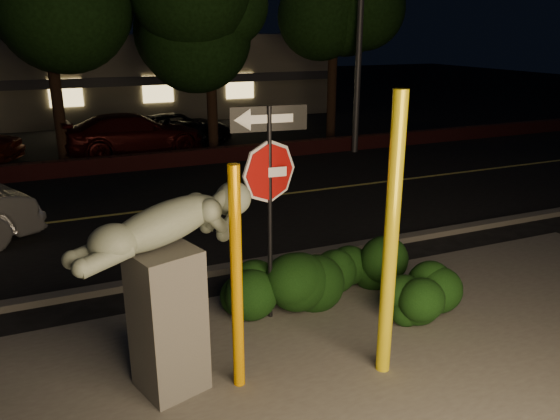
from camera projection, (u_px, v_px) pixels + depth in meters
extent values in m
plane|color=black|center=(160.00, 178.00, 16.22)|extent=(90.00, 90.00, 0.00)
cube|color=#4C4944|center=(340.00, 393.00, 6.61)|extent=(14.00, 6.00, 0.02)
cube|color=black|center=(184.00, 207.00, 13.60)|extent=(80.00, 8.00, 0.01)
cube|color=#CEC152|center=(184.00, 206.00, 13.59)|extent=(80.00, 0.12, 0.00)
cube|color=#4C4944|center=(237.00, 267.00, 10.00)|extent=(80.00, 0.25, 0.12)
cube|color=#471718|center=(151.00, 161.00, 17.28)|extent=(40.00, 0.35, 0.50)
cube|color=black|center=(126.00, 138.00, 22.33)|extent=(40.00, 12.00, 0.01)
cube|color=#676352|center=(100.00, 74.00, 28.70)|extent=(22.00, 10.00, 4.00)
cube|color=#333338|center=(112.00, 82.00, 24.24)|extent=(22.00, 0.20, 0.40)
cube|color=#FFD87F|center=(66.00, 93.00, 23.67)|extent=(1.40, 0.08, 1.20)
cube|color=#FFD87F|center=(158.00, 89.00, 25.15)|extent=(1.40, 0.08, 1.20)
cube|color=#FFD87F|center=(240.00, 86.00, 26.64)|extent=(1.40, 0.08, 1.20)
cylinder|color=black|center=(57.00, 98.00, 17.42)|extent=(0.36, 0.36, 4.25)
cylinder|color=black|center=(212.00, 96.00, 18.97)|extent=(0.36, 0.36, 4.00)
cylinder|color=black|center=(332.00, 91.00, 21.28)|extent=(0.36, 0.36, 3.90)
cylinder|color=#FDA600|center=(237.00, 282.00, 6.34)|extent=(0.14, 0.14, 2.81)
cylinder|color=yellow|center=(391.00, 241.00, 6.51)|extent=(0.18, 0.18, 3.58)
cylinder|color=black|center=(270.00, 218.00, 7.86)|extent=(0.07, 0.07, 3.22)
cube|color=white|center=(269.00, 172.00, 7.65)|extent=(0.48, 0.08, 0.14)
cube|color=black|center=(269.00, 119.00, 7.41)|extent=(1.09, 0.14, 0.34)
cube|color=white|center=(269.00, 119.00, 7.41)|extent=(0.69, 0.09, 0.14)
cube|color=#4C4944|center=(167.00, 321.00, 6.44)|extent=(0.89, 0.89, 1.83)
sphere|color=gray|center=(233.00, 199.00, 6.64)|extent=(0.43, 0.43, 0.43)
ellipsoid|color=black|center=(280.00, 275.00, 8.48)|extent=(2.35, 1.58, 1.12)
ellipsoid|color=black|center=(360.00, 261.00, 9.12)|extent=(1.75, 1.27, 1.03)
ellipsoid|color=black|center=(428.00, 294.00, 8.16)|extent=(1.47, 1.24, 0.87)
imported|color=#430C0B|center=(134.00, 134.00, 19.27)|extent=(5.09, 2.50, 1.42)
imported|color=black|center=(178.00, 129.00, 20.79)|extent=(4.63, 2.73, 1.21)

